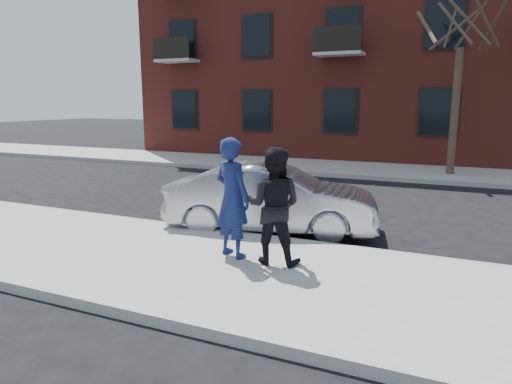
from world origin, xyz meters
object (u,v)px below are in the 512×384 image
at_px(street_tree, 463,10).
at_px(man_peacoat, 274,206).
at_px(silver_sedan, 272,199).
at_px(man_hoodie, 232,198).

bearing_deg(street_tree, man_peacoat, -102.03).
distance_m(silver_sedan, man_hoodie, 2.07).
distance_m(man_hoodie, man_peacoat, 0.71).
bearing_deg(man_peacoat, street_tree, -108.39).
bearing_deg(man_peacoat, man_hoodie, -7.42).
relative_size(silver_sedan, man_peacoat, 2.33).
bearing_deg(man_hoodie, man_peacoat, -160.11).
distance_m(street_tree, man_hoodie, 11.98).
height_order(street_tree, man_peacoat, street_tree).
bearing_deg(street_tree, silver_sedan, -109.87).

